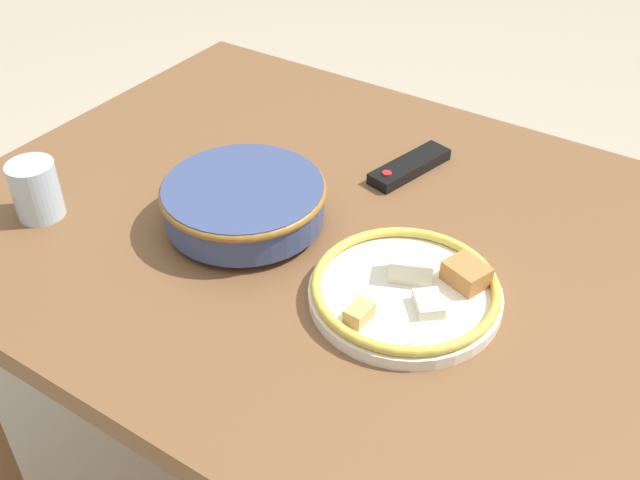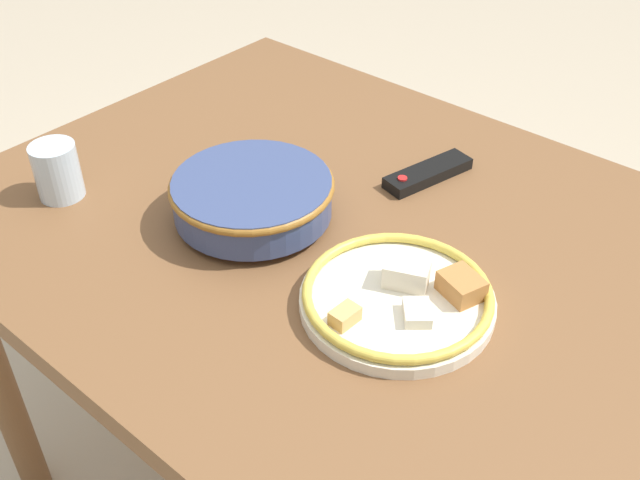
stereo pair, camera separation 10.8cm
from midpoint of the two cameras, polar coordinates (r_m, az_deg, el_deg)
The scene contains 5 objects.
dining_table at distance 1.23m, azimuth -1.91°, elevation -2.25°, with size 1.19×0.92×0.76m.
noodle_bowl at distance 1.16m, azimuth -8.48°, elevation 2.83°, with size 0.26×0.26×0.07m.
food_plate at distance 1.03m, azimuth 3.68°, elevation -3.94°, with size 0.27×0.27×0.05m.
tv_remote at distance 1.30m, azimuth 4.47°, elevation 5.53°, with size 0.08×0.17×0.02m.
drinking_glass at distance 1.27m, azimuth -23.16°, elevation 3.44°, with size 0.07×0.07×0.09m.
Camera 1 is at (0.51, -0.80, 1.46)m, focal length 42.00 mm.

